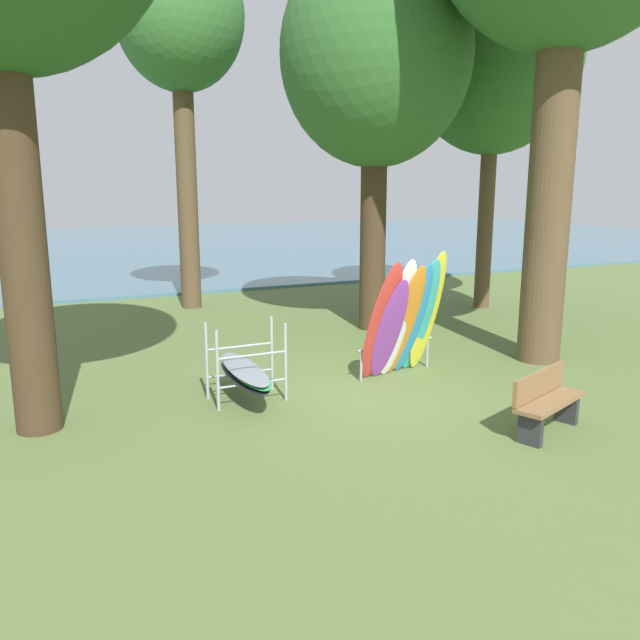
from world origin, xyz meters
TOP-DOWN VIEW (x-y plane):
  - ground_plane at (0.00, 0.00)m, footprint 80.00×80.00m
  - lake_water at (0.00, 28.83)m, footprint 80.00×36.00m
  - tree_mid_behind at (2.23, 4.17)m, footprint 4.26×4.26m
  - tree_far_left_back at (-0.98, 8.75)m, footprint 3.35×3.35m
  - tree_far_right_back at (6.44, 5.26)m, footprint 4.52×4.52m
  - leaning_board_pile at (0.74, 0.42)m, footprint 1.77×1.15m
  - board_storage_rack at (-2.19, 0.49)m, footprint 1.15×2.13m
  - park_bench at (1.10, -2.57)m, footprint 1.45×0.87m

SIDE VIEW (x-z plane):
  - ground_plane at x=0.00m, z-range 0.00..0.00m
  - lake_water at x=0.00m, z-range 0.00..0.10m
  - park_bench at x=1.10m, z-range 0.03..0.88m
  - board_storage_rack at x=-2.19m, z-range -0.15..1.10m
  - leaning_board_pile at x=0.74m, z-range -0.08..2.17m
  - tree_mid_behind at x=2.23m, z-range 1.80..10.45m
  - tree_far_right_back at x=6.44m, z-range 2.05..11.42m
  - tree_far_left_back at x=-0.98m, z-range 2.69..12.32m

